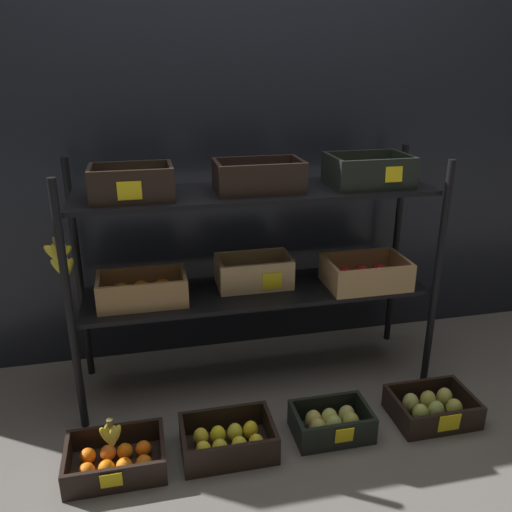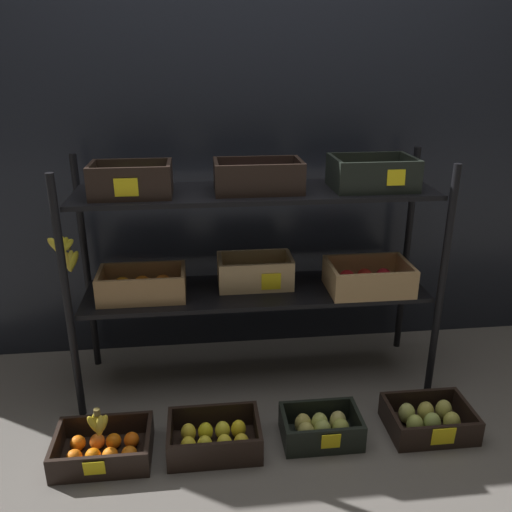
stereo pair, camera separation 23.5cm
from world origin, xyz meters
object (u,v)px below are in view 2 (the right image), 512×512
(crate_ground_tangerine, at_px, (104,449))
(banana_bunch_loose, at_px, (99,424))
(display_rack, at_px, (255,243))
(crate_ground_lemon, at_px, (214,438))
(crate_ground_right_pear, at_px, (429,420))
(crate_ground_pear, at_px, (321,428))

(crate_ground_tangerine, distance_m, banana_bunch_loose, 0.12)
(display_rack, distance_m, crate_ground_lemon, 0.82)
(crate_ground_tangerine, xyz_separation_m, crate_ground_lemon, (0.43, 0.01, 0.01))
(crate_ground_tangerine, relative_size, banana_bunch_loose, 3.06)
(crate_ground_lemon, distance_m, crate_ground_right_pear, 0.89)
(crate_ground_tangerine, height_order, banana_bunch_loose, banana_bunch_loose)
(crate_ground_pear, bearing_deg, banana_bunch_loose, -178.98)
(crate_ground_right_pear, bearing_deg, banana_bunch_loose, -179.04)
(crate_ground_lemon, height_order, crate_ground_right_pear, crate_ground_lemon)
(crate_ground_right_pear, bearing_deg, crate_ground_lemon, -179.13)
(crate_ground_pear, distance_m, banana_bunch_loose, 0.87)
(display_rack, relative_size, crate_ground_pear, 5.34)
(banana_bunch_loose, bearing_deg, crate_ground_right_pear, 0.96)
(crate_ground_tangerine, height_order, crate_ground_lemon, crate_ground_lemon)
(display_rack, height_order, crate_ground_pear, display_rack)
(crate_ground_lemon, relative_size, crate_ground_pear, 1.15)
(crate_ground_right_pear, xyz_separation_m, banana_bunch_loose, (-1.32, -0.02, 0.11))
(crate_ground_tangerine, xyz_separation_m, crate_ground_right_pear, (1.31, 0.02, 0.01))
(crate_ground_right_pear, bearing_deg, crate_ground_pear, -179.16)
(crate_ground_lemon, bearing_deg, crate_ground_pear, 0.90)
(crate_ground_tangerine, bearing_deg, banana_bunch_loose, -149.69)
(display_rack, bearing_deg, crate_ground_tangerine, -143.34)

